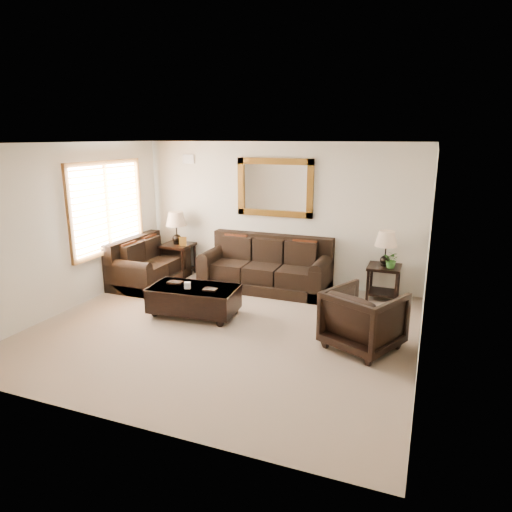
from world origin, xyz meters
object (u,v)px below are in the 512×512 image
at_px(loveseat, 147,267).
at_px(armchair, 364,317).
at_px(sofa, 266,270).
at_px(end_table_right, 385,255).
at_px(coffee_table, 194,298).
at_px(end_table_left, 177,234).

relative_size(loveseat, armchair, 1.75).
distance_m(sofa, loveseat, 2.33).
relative_size(end_table_right, coffee_table, 0.84).
height_order(loveseat, armchair, armchair).
xyz_separation_m(end_table_right, coffee_table, (-2.74, -1.87, -0.50)).
relative_size(loveseat, coffee_table, 1.09).
bearing_deg(sofa, end_table_right, 4.02).
bearing_deg(armchair, loveseat, 8.09).
relative_size(sofa, end_table_right, 1.94).
relative_size(sofa, end_table_left, 1.80).
height_order(loveseat, end_table_right, end_table_right).
distance_m(end_table_left, armchair, 4.59).
bearing_deg(loveseat, end_table_left, -20.39).
bearing_deg(coffee_table, loveseat, 140.43).
distance_m(sofa, coffee_table, 1.83).
bearing_deg(loveseat, armchair, -107.43).
height_order(sofa, armchair, sofa).
distance_m(loveseat, end_table_left, 0.93).
relative_size(end_table_left, end_table_right, 1.08).
bearing_deg(sofa, loveseat, -165.53).
height_order(end_table_right, coffee_table, end_table_right).
height_order(loveseat, coffee_table, loveseat).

